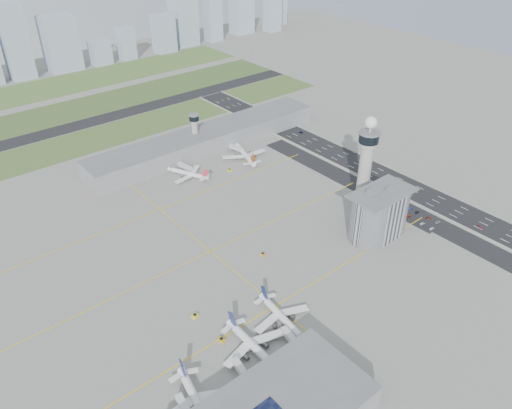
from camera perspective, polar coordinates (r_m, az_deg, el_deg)
ground at (r=305.62m, az=4.19°, el=-5.10°), size 1000.00×1000.00×0.00m
grass_strip_0 at (r=463.56m, az=-17.25°, el=7.39°), size 480.00×50.00×0.08m
grass_strip_1 at (r=529.18m, az=-20.67°, el=9.88°), size 480.00×60.00×0.08m
grass_strip_2 at (r=601.59m, az=-23.52°, el=11.90°), size 480.00×70.00×0.08m
runway at (r=495.59m, az=-19.04°, el=8.70°), size 480.00×22.00×0.10m
highway at (r=381.88m, az=16.91°, el=1.85°), size 28.00×500.00×0.10m
barrier_left at (r=371.25m, az=15.66°, el=1.23°), size 0.60×500.00×1.20m
barrier_right at (r=392.19m, az=18.11°, el=2.57°), size 0.60×500.00×1.20m
landside_road at (r=358.95m, az=15.85°, el=-0.07°), size 18.00×260.00×0.08m
parking_lot at (r=352.23m, az=17.20°, el=-0.99°), size 20.00×44.00×0.10m
taxiway_line_h_0 at (r=268.25m, az=2.29°, el=-11.48°), size 260.00×0.60×0.01m
taxiway_line_h_1 at (r=304.25m, az=-5.24°, el=-5.36°), size 260.00×0.60×0.01m
taxiway_line_h_2 at (r=346.96m, az=-10.94°, el=-0.57°), size 260.00×0.60×0.01m
taxiway_line_v at (r=304.25m, az=-5.24°, el=-5.36°), size 0.60×260.00×0.01m
control_tower at (r=337.80m, az=12.48°, el=5.15°), size 14.00×14.00×64.50m
secondary_tower at (r=414.61m, az=-7.01°, el=8.51°), size 8.60×8.60×31.90m
admin_building at (r=318.26m, az=13.89°, el=-1.01°), size 42.00×24.00×33.50m
terminal_pier at (r=422.50m, az=-5.62°, el=7.45°), size 210.00×32.00×15.80m
airplane_near_a at (r=224.53m, az=-6.67°, el=-21.41°), size 41.44×46.14×11.24m
airplane_near_b at (r=242.57m, az=-0.17°, el=-15.61°), size 35.23×41.19×11.35m
airplane_near_c at (r=256.35m, az=3.05°, el=-12.43°), size 36.63×41.62×10.65m
airplane_far_a at (r=380.75m, az=-7.85°, el=3.83°), size 43.58×46.24×10.23m
airplane_far_b at (r=405.80m, az=-1.39°, el=6.21°), size 48.69×52.97×12.26m
jet_bridge_near_1 at (r=231.73m, az=-0.78°, el=-19.84°), size 5.39×14.31×5.70m
jet_bridge_near_2 at (r=244.64m, az=4.93°, el=-16.22°), size 5.39×14.31×5.70m
jet_bridge_far_0 at (r=394.72m, az=-8.80°, el=4.48°), size 5.39×14.31×5.70m
jet_bridge_far_1 at (r=419.00m, az=-2.97°, el=6.57°), size 5.39×14.31×5.70m
tug_0 at (r=251.09m, az=-3.97°, el=-15.15°), size 2.90×3.69×1.91m
tug_1 at (r=263.42m, az=-6.99°, el=-12.50°), size 3.84×3.13×1.93m
tug_2 at (r=271.66m, az=1.28°, el=-10.54°), size 2.55×3.16×1.60m
tug_3 at (r=299.61m, az=0.79°, el=-5.69°), size 3.42×2.80×1.72m
tug_4 at (r=387.80m, az=-3.05°, el=3.96°), size 3.17×2.38×1.70m
tug_5 at (r=404.92m, az=-0.25°, el=5.34°), size 2.64×3.54×1.92m
car_lot_0 at (r=340.48m, az=19.44°, el=-2.60°), size 3.90×1.72×1.31m
car_lot_1 at (r=343.44m, az=18.49°, el=-2.07°), size 4.06×1.83×1.29m
car_lot_2 at (r=348.00m, az=16.99°, el=-1.28°), size 4.73×2.25×1.30m
car_lot_3 at (r=348.54m, az=16.63°, el=-1.17°), size 4.00×1.83×1.13m
car_lot_4 at (r=351.88m, az=15.49°, el=-0.62°), size 3.53×1.74×1.16m
car_lot_5 at (r=357.03m, az=14.28°, el=0.12°), size 4.05×1.60×1.31m
car_lot_6 at (r=348.31m, az=20.06°, el=-1.90°), size 4.30×2.37×1.14m
car_lot_7 at (r=350.73m, az=19.14°, el=-1.45°), size 3.87×1.93×1.08m
car_lot_8 at (r=354.20m, az=17.93°, el=-0.83°), size 3.50×1.43×1.19m
car_lot_9 at (r=357.23m, az=17.25°, el=-0.39°), size 3.74×1.82×1.18m
car_lot_10 at (r=360.33m, az=16.31°, el=0.08°), size 4.32×2.43×1.14m
car_lot_11 at (r=362.99m, az=15.29°, el=0.53°), size 4.61×2.33×1.28m
car_hw_0 at (r=353.75m, az=24.24°, el=-2.35°), size 1.61×3.63×1.21m
car_hw_1 at (r=399.54m, az=12.56°, el=4.05°), size 1.67×3.98×1.28m
car_hw_2 at (r=452.58m, az=5.17°, el=8.23°), size 2.51×4.59×1.22m
car_hw_4 at (r=486.79m, az=-1.06°, el=10.16°), size 1.89×3.74×1.22m
skyline_bldg_8 at (r=638.62m, az=-25.87°, el=16.45°), size 26.33×21.06×83.39m
skyline_bldg_9 at (r=655.32m, az=-21.45°, el=16.78°), size 36.96×29.57×62.11m
skyline_bldg_10 at (r=666.21m, az=-17.35°, el=16.20°), size 23.01×18.41×27.75m
skyline_bldg_11 at (r=678.10m, az=-14.64°, el=17.37°), size 20.22×16.18×38.97m
skyline_bldg_12 at (r=699.30m, az=-10.49°, el=18.64°), size 26.14×20.92×46.89m
skyline_bldg_13 at (r=725.00m, az=-8.32°, el=20.70°), size 32.26×25.81×81.20m
skyline_bldg_14 at (r=743.91m, az=-4.96°, el=20.71°), size 21.59×17.28×68.75m
skyline_bldg_15 at (r=785.42m, az=-1.66°, el=21.24°), size 30.25×24.20×63.40m
skyline_bldg_16 at (r=796.52m, az=1.87°, el=21.70°), size 23.04×18.43×71.56m
skyline_bldg_17 at (r=843.33m, az=2.55°, el=21.25°), size 22.64×18.11×41.06m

